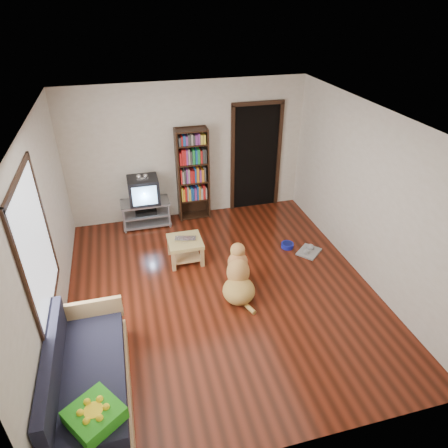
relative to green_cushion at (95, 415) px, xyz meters
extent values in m
plane|color=#601F10|center=(1.75, 2.01, -0.50)|extent=(5.00, 5.00, 0.00)
plane|color=white|center=(1.75, 2.01, 2.10)|extent=(5.00, 5.00, 0.00)
plane|color=beige|center=(1.75, 4.51, 0.80)|extent=(4.50, 0.00, 4.50)
plane|color=beige|center=(1.75, -0.49, 0.80)|extent=(4.50, 0.00, 4.50)
plane|color=beige|center=(-0.50, 2.01, 0.80)|extent=(0.00, 5.00, 5.00)
plane|color=beige|center=(4.00, 2.01, 0.80)|extent=(0.00, 5.00, 5.00)
cube|color=green|center=(0.00, 0.00, 0.00)|extent=(0.63, 0.63, 0.15)
imported|color=#BBBABF|center=(1.37, 2.89, -0.08)|extent=(0.39, 0.30, 0.03)
cylinder|color=#161D98|center=(3.17, 2.84, -0.46)|extent=(0.22, 0.22, 0.08)
cube|color=#A3A3A3|center=(3.47, 2.59, -0.48)|extent=(0.51, 0.50, 0.03)
cube|color=white|center=(-0.48, 1.51, 1.00)|extent=(0.02, 1.30, 1.60)
cube|color=black|center=(-0.48, 1.51, 1.82)|extent=(0.03, 1.42, 0.06)
cube|color=black|center=(-0.48, 1.51, 0.18)|extent=(0.03, 1.42, 0.06)
cube|color=black|center=(-0.48, 0.81, 1.00)|extent=(0.03, 0.06, 1.70)
cube|color=black|center=(-0.48, 2.21, 1.00)|extent=(0.03, 0.06, 1.70)
cube|color=black|center=(3.10, 4.50, 0.55)|extent=(0.90, 0.02, 2.10)
cube|color=black|center=(2.62, 4.48, 0.55)|extent=(0.07, 0.05, 2.14)
cube|color=black|center=(3.58, 4.48, 0.55)|extent=(0.07, 0.05, 2.14)
cube|color=black|center=(3.10, 4.48, 1.63)|extent=(1.03, 0.05, 0.07)
cube|color=#99999E|center=(0.85, 4.26, -0.02)|extent=(0.90, 0.45, 0.04)
cube|color=#99999E|center=(0.85, 4.26, -0.25)|extent=(0.86, 0.42, 0.03)
cube|color=#99999E|center=(0.85, 4.26, -0.44)|extent=(0.90, 0.45, 0.04)
cylinder|color=#99999E|center=(0.43, 4.06, -0.25)|extent=(0.04, 0.04, 0.50)
cylinder|color=#99999E|center=(1.27, 4.06, -0.25)|extent=(0.04, 0.04, 0.50)
cylinder|color=#99999E|center=(0.43, 4.46, -0.25)|extent=(0.04, 0.04, 0.50)
cylinder|color=#99999E|center=(1.27, 4.46, -0.25)|extent=(0.04, 0.04, 0.50)
cube|color=black|center=(0.85, 4.26, -0.20)|extent=(0.40, 0.30, 0.07)
cube|color=black|center=(0.85, 4.26, 0.24)|extent=(0.55, 0.48, 0.48)
cube|color=black|center=(0.85, 4.46, 0.24)|extent=(0.40, 0.14, 0.36)
cube|color=#8CBFF2|center=(0.85, 4.02, 0.24)|extent=(0.44, 0.02, 0.36)
cube|color=silver|center=(0.85, 4.21, 0.49)|extent=(0.20, 0.07, 0.02)
sphere|color=silver|center=(0.79, 4.21, 0.54)|extent=(0.09, 0.09, 0.09)
sphere|color=silver|center=(0.91, 4.21, 0.54)|extent=(0.09, 0.09, 0.09)
cube|color=black|center=(1.52, 4.35, 0.40)|extent=(0.03, 0.30, 1.80)
cube|color=black|center=(2.08, 4.35, 0.40)|extent=(0.03, 0.30, 1.80)
cube|color=black|center=(1.80, 4.49, 0.40)|extent=(0.60, 0.02, 1.80)
cube|color=black|center=(1.80, 4.35, -0.47)|extent=(0.56, 0.28, 0.02)
cube|color=black|center=(1.80, 4.35, -0.10)|extent=(0.56, 0.28, 0.03)
cube|color=black|center=(1.80, 4.35, 0.27)|extent=(0.56, 0.28, 0.02)
cube|color=black|center=(1.80, 4.35, 0.64)|extent=(0.56, 0.28, 0.02)
cube|color=black|center=(1.80, 4.35, 1.01)|extent=(0.56, 0.28, 0.02)
cube|color=black|center=(1.80, 4.35, 1.27)|extent=(0.56, 0.28, 0.02)
cube|color=tan|center=(-0.08, 0.61, -0.39)|extent=(0.80, 1.80, 0.22)
cube|color=#1E1E2D|center=(-0.08, 0.61, -0.17)|extent=(0.74, 1.74, 0.18)
cube|color=#1E1E2D|center=(-0.42, 0.61, 0.10)|extent=(0.12, 1.74, 0.40)
cube|color=tan|center=(-0.08, 1.47, 0.00)|extent=(0.80, 0.06, 0.30)
cube|color=tan|center=(1.37, 2.92, -0.13)|extent=(0.55, 0.55, 0.06)
cube|color=#DABC70|center=(1.37, 2.92, -0.40)|extent=(0.45, 0.45, 0.03)
cube|color=tan|center=(1.14, 2.69, -0.33)|extent=(0.06, 0.06, 0.34)
cube|color=tan|center=(1.61, 2.69, -0.33)|extent=(0.06, 0.06, 0.34)
cube|color=tan|center=(1.14, 3.16, -0.33)|extent=(0.06, 0.06, 0.34)
cube|color=tan|center=(1.61, 3.16, -0.33)|extent=(0.06, 0.06, 0.34)
ellipsoid|color=#B59545|center=(1.95, 1.76, -0.35)|extent=(0.58, 0.61, 0.35)
ellipsoid|color=tan|center=(1.99, 1.95, -0.15)|extent=(0.42, 0.44, 0.47)
ellipsoid|color=tan|center=(2.01, 2.04, -0.04)|extent=(0.35, 0.33, 0.33)
ellipsoid|color=#B68246|center=(2.03, 2.10, 0.14)|extent=(0.26, 0.28, 0.21)
ellipsoid|color=tan|center=(2.05, 2.21, 0.12)|extent=(0.13, 0.20, 0.09)
sphere|color=black|center=(2.07, 2.29, 0.12)|extent=(0.04, 0.04, 0.04)
ellipsoid|color=gold|center=(1.94, 2.08, 0.13)|extent=(0.07, 0.08, 0.14)
ellipsoid|color=#D68852|center=(2.10, 2.04, 0.13)|extent=(0.07, 0.08, 0.14)
cylinder|color=#D7A752|center=(1.96, 2.15, -0.31)|extent=(0.10, 0.13, 0.38)
cylinder|color=tan|center=(2.11, 2.12, -0.31)|extent=(0.10, 0.13, 0.38)
sphere|color=#D8A753|center=(1.97, 2.20, -0.47)|extent=(0.10, 0.10, 0.10)
sphere|color=tan|center=(2.12, 2.16, -0.47)|extent=(0.10, 0.10, 0.10)
cylinder|color=#D7AC52|center=(2.02, 1.54, -0.47)|extent=(0.16, 0.34, 0.08)
camera|label=1|loc=(0.59, -2.54, 3.47)|focal=32.00mm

